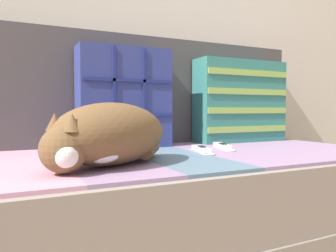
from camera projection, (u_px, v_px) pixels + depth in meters
couch at (162, 208)px, 1.19m from camera, size 1.76×0.87×0.40m
sofa_backrest at (129, 91)px, 1.50m from camera, size 1.72×0.14×0.48m
throw_pillow_quilted at (124, 98)px, 1.34m from camera, size 0.38×0.14×0.41m
throw_pillow_striped at (240, 101)px, 1.60m from camera, size 0.47×0.14×0.39m
sleeping_cat at (108, 136)px, 0.89m from camera, size 0.44×0.38×0.17m
game_remote_near at (222, 146)px, 1.31m from camera, size 0.10×0.20×0.02m
game_remote_far at (202, 149)px, 1.21m from camera, size 0.09×0.20×0.02m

